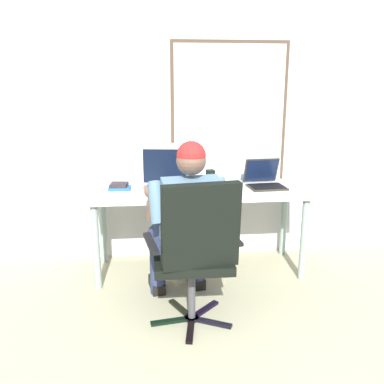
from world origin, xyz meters
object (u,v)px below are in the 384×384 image
at_px(desk, 199,200).
at_px(laptop, 264,179).
at_px(wine_glass, 218,182).
at_px(office_chair, 196,247).
at_px(crt_monitor, 166,165).
at_px(person_seated, 187,223).
at_px(book_stack, 119,187).
at_px(desk_speaker, 210,178).

xyz_separation_m(desk, laptop, (0.57, 0.06, 0.15)).
bearing_deg(wine_glass, office_chair, -108.95).
bearing_deg(crt_monitor, person_seated, -80.77).
distance_m(wine_glass, book_stack, 0.82).
distance_m(person_seated, desk_speaker, 0.80).
xyz_separation_m(wine_glass, desk_speaker, (-0.02, 0.26, -0.03)).
height_order(laptop, desk_speaker, laptop).
bearing_deg(book_stack, desk_speaker, 2.89).
xyz_separation_m(crt_monitor, book_stack, (-0.39, 0.04, -0.18)).
bearing_deg(laptop, desk_speaker, 174.93).
xyz_separation_m(office_chair, laptop, (0.69, 0.96, 0.20)).
bearing_deg(wine_glass, crt_monitor, 155.10).
distance_m(wine_glass, desk_speaker, 0.26).
distance_m(laptop, wine_glass, 0.49).
xyz_separation_m(desk, crt_monitor, (-0.27, 0.03, 0.30)).
bearing_deg(desk_speaker, person_seated, -109.98).
xyz_separation_m(office_chair, person_seated, (-0.04, 0.26, 0.07)).
relative_size(office_chair, book_stack, 5.53).
height_order(desk, book_stack, book_stack).
xyz_separation_m(crt_monitor, laptop, (0.84, 0.03, -0.15)).
bearing_deg(crt_monitor, book_stack, 174.79).
bearing_deg(desk_speaker, crt_monitor, -168.87).
xyz_separation_m(laptop, desk_speaker, (-0.46, 0.04, 0.01)).
bearing_deg(person_seated, desk, 76.06).
height_order(desk_speaker, book_stack, desk_speaker).
distance_m(office_chair, crt_monitor, 1.00).
distance_m(desk, desk_speaker, 0.22).
height_order(desk, office_chair, office_chair).
relative_size(person_seated, desk_speaker, 8.62).
relative_size(crt_monitor, laptop, 1.20).
height_order(office_chair, wine_glass, office_chair).
bearing_deg(book_stack, person_seated, -54.62).
bearing_deg(office_chair, crt_monitor, 98.85).
relative_size(office_chair, laptop, 2.96).
bearing_deg(laptop, wine_glass, -153.55).
distance_m(person_seated, crt_monitor, 0.73).
relative_size(crt_monitor, book_stack, 2.24).
bearing_deg(desk, office_chair, -97.79).
relative_size(desk, desk_speaker, 12.63).
height_order(laptop, wine_glass, laptop).
bearing_deg(laptop, person_seated, -136.14).
xyz_separation_m(office_chair, desk_speaker, (0.23, 1.00, 0.21)).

